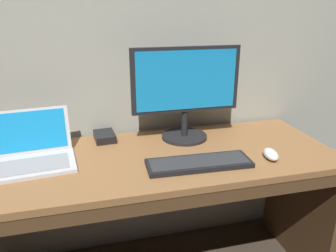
{
  "coord_description": "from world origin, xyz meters",
  "views": [
    {
      "loc": [
        -0.25,
        -1.35,
        1.39
      ],
      "look_at": [
        0.09,
        0.0,
        0.88
      ],
      "focal_mm": 34.82,
      "sensor_mm": 36.0,
      "label": 1
    }
  ],
  "objects_px": {
    "laptop_silver": "(32,154)",
    "computer_mouse": "(271,154)",
    "wired_keyboard": "(199,163)",
    "external_drive_box": "(105,136)",
    "external_monitor": "(186,91)"
  },
  "relations": [
    {
      "from": "wired_keyboard",
      "to": "computer_mouse",
      "type": "distance_m",
      "value": 0.34
    },
    {
      "from": "laptop_silver",
      "to": "external_drive_box",
      "type": "relative_size",
      "value": 2.67
    },
    {
      "from": "wired_keyboard",
      "to": "computer_mouse",
      "type": "relative_size",
      "value": 4.05
    },
    {
      "from": "laptop_silver",
      "to": "external_drive_box",
      "type": "bearing_deg",
      "value": 29.79
    },
    {
      "from": "laptop_silver",
      "to": "external_monitor",
      "type": "xyz_separation_m",
      "value": [
        0.74,
        0.1,
        0.22
      ]
    },
    {
      "from": "external_monitor",
      "to": "computer_mouse",
      "type": "bearing_deg",
      "value": -46.49
    },
    {
      "from": "wired_keyboard",
      "to": "external_drive_box",
      "type": "height_order",
      "value": "external_drive_box"
    },
    {
      "from": "laptop_silver",
      "to": "wired_keyboard",
      "type": "relative_size",
      "value": 0.82
    },
    {
      "from": "laptop_silver",
      "to": "computer_mouse",
      "type": "height_order",
      "value": "laptop_silver"
    },
    {
      "from": "external_monitor",
      "to": "external_drive_box",
      "type": "distance_m",
      "value": 0.48
    },
    {
      "from": "laptop_silver",
      "to": "external_monitor",
      "type": "relative_size",
      "value": 0.69
    },
    {
      "from": "laptop_silver",
      "to": "computer_mouse",
      "type": "bearing_deg",
      "value": -12.02
    },
    {
      "from": "external_monitor",
      "to": "wired_keyboard",
      "type": "relative_size",
      "value": 1.19
    },
    {
      "from": "laptop_silver",
      "to": "wired_keyboard",
      "type": "xyz_separation_m",
      "value": [
        0.7,
        -0.21,
        -0.03
      ]
    },
    {
      "from": "wired_keyboard",
      "to": "computer_mouse",
      "type": "xyz_separation_m",
      "value": [
        0.34,
        -0.01,
        0.01
      ]
    }
  ]
}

